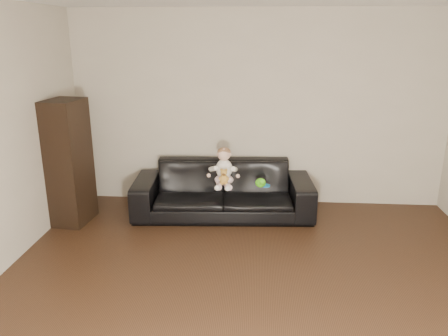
# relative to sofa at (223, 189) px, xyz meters

# --- Properties ---
(floor) EXTENTS (5.50, 5.50, 0.00)m
(floor) POSITION_rel_sofa_xyz_m (0.43, -2.25, -0.33)
(floor) COLOR #341F12
(floor) RESTS_ON ground
(wall_back) EXTENTS (5.00, 0.00, 5.00)m
(wall_back) POSITION_rel_sofa_xyz_m (0.43, 0.50, 0.97)
(wall_back) COLOR #B5AB98
(wall_back) RESTS_ON ground
(sofa) EXTENTS (2.34, 1.04, 0.67)m
(sofa) POSITION_rel_sofa_xyz_m (0.00, 0.00, 0.00)
(sofa) COLOR black
(sofa) RESTS_ON floor
(cabinet) EXTENTS (0.44, 0.56, 1.54)m
(cabinet) POSITION_rel_sofa_xyz_m (-1.86, -0.38, 0.43)
(cabinet) COLOR black
(cabinet) RESTS_ON floor
(shelf_item) EXTENTS (0.20, 0.27, 0.28)m
(shelf_item) POSITION_rel_sofa_xyz_m (-1.84, -0.38, 0.78)
(shelf_item) COLOR silver
(shelf_item) RESTS_ON cabinet
(baby) EXTENTS (0.36, 0.43, 0.48)m
(baby) POSITION_rel_sofa_xyz_m (0.02, -0.12, 0.32)
(baby) COLOR silver
(baby) RESTS_ON sofa
(teddy_bear) EXTENTS (0.11, 0.11, 0.20)m
(teddy_bear) POSITION_rel_sofa_xyz_m (0.03, -0.27, 0.26)
(teddy_bear) COLOR #C08D36
(teddy_bear) RESTS_ON sofa
(toy_green) EXTENTS (0.16, 0.18, 0.11)m
(toy_green) POSITION_rel_sofa_xyz_m (0.48, -0.17, 0.16)
(toy_green) COLOR #53DE1A
(toy_green) RESTS_ON sofa
(toy_rattle) EXTENTS (0.09, 0.09, 0.07)m
(toy_rattle) POSITION_rel_sofa_xyz_m (0.48, -0.17, 0.14)
(toy_rattle) COLOR orange
(toy_rattle) RESTS_ON sofa
(toy_blue_disc) EXTENTS (0.13, 0.13, 0.02)m
(toy_blue_disc) POSITION_rel_sofa_xyz_m (0.55, -0.13, 0.11)
(toy_blue_disc) COLOR #1B84D9
(toy_blue_disc) RESTS_ON sofa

